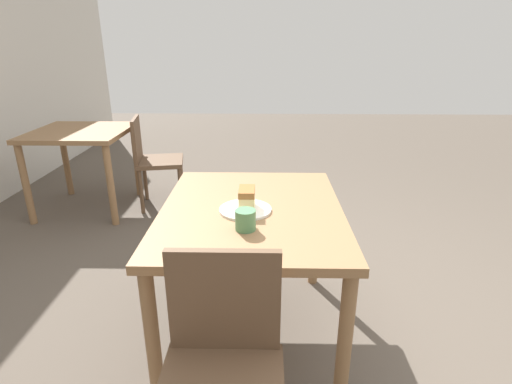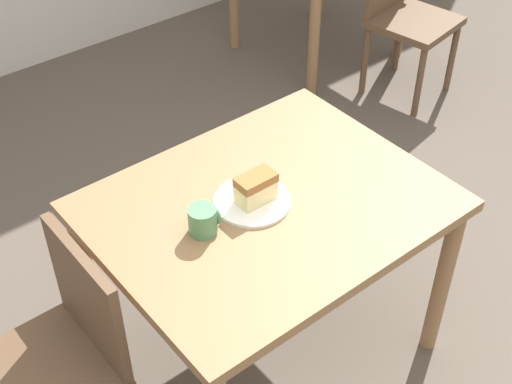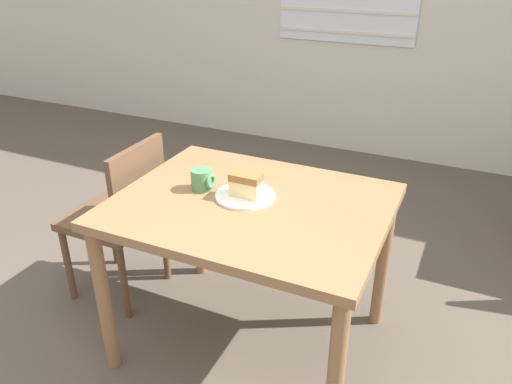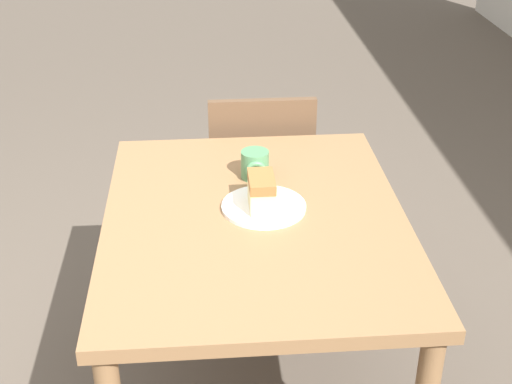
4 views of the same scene
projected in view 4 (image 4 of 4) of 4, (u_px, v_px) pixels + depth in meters
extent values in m
cube|color=olive|center=(255.00, 222.00, 2.07)|extent=(1.10, 0.87, 0.04)
cylinder|color=olive|center=(142.00, 242.00, 2.66)|extent=(0.06, 0.06, 0.70)
cylinder|color=olive|center=(346.00, 233.00, 2.71)|extent=(0.06, 0.06, 0.70)
cube|color=brown|center=(258.00, 177.00, 2.93)|extent=(0.41, 0.41, 0.04)
cylinder|color=brown|center=(294.00, 203.00, 3.20)|extent=(0.04, 0.04, 0.42)
cylinder|color=brown|center=(215.00, 206.00, 3.18)|extent=(0.04, 0.04, 0.42)
cylinder|color=brown|center=(305.00, 246.00, 2.89)|extent=(0.04, 0.04, 0.42)
cylinder|color=brown|center=(218.00, 250.00, 2.87)|extent=(0.04, 0.04, 0.42)
cube|color=brown|center=(262.00, 150.00, 2.65)|extent=(0.03, 0.39, 0.40)
cylinder|color=white|center=(264.00, 207.00, 2.09)|extent=(0.25, 0.25, 0.01)
cube|color=beige|center=(262.00, 196.00, 2.07)|extent=(0.13, 0.07, 0.07)
cube|color=#936033|center=(262.00, 181.00, 2.04)|extent=(0.13, 0.07, 0.03)
cylinder|color=#4C8456|center=(255.00, 164.00, 2.25)|extent=(0.09, 0.09, 0.09)
torus|color=#4C8456|center=(256.00, 171.00, 2.21)|extent=(0.02, 0.07, 0.07)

